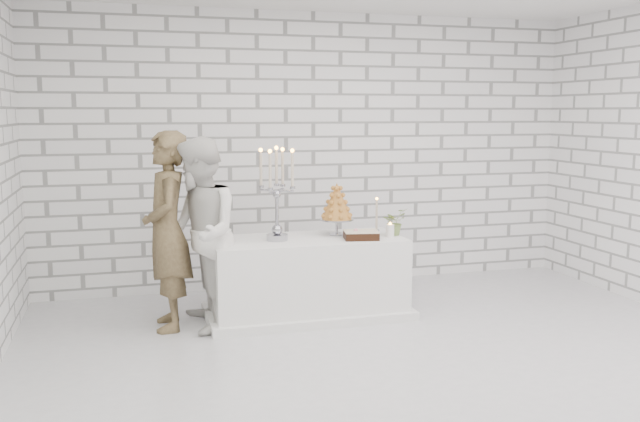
% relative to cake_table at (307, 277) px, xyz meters
% --- Properties ---
extents(ground, '(6.00, 5.00, 0.01)m').
position_rel_cake_table_xyz_m(ground, '(0.38, -1.31, -0.38)').
color(ground, silver).
rests_on(ground, ground).
extents(wall_back, '(6.00, 0.01, 3.00)m').
position_rel_cake_table_xyz_m(wall_back, '(0.38, 1.19, 1.12)').
color(wall_back, white).
rests_on(wall_back, ground).
extents(wall_front, '(6.00, 0.01, 3.00)m').
position_rel_cake_table_xyz_m(wall_front, '(0.38, -3.81, 1.12)').
color(wall_front, white).
rests_on(wall_front, ground).
extents(cake_table, '(1.80, 0.80, 0.75)m').
position_rel_cake_table_xyz_m(cake_table, '(0.00, 0.00, 0.00)').
color(cake_table, white).
rests_on(cake_table, ground).
extents(groom, '(0.43, 0.65, 1.77)m').
position_rel_cake_table_xyz_m(groom, '(-1.29, -0.02, 0.51)').
color(groom, brown).
rests_on(groom, ground).
extents(bride, '(0.68, 0.86, 1.72)m').
position_rel_cake_table_xyz_m(bride, '(-1.02, -0.15, 0.48)').
color(bride, white).
rests_on(bride, ground).
extents(candelabra, '(0.41, 0.41, 0.87)m').
position_rel_cake_table_xyz_m(candelabra, '(-0.30, -0.02, 0.81)').
color(candelabra, '#9F9FA9').
rests_on(candelabra, cake_table).
extents(croquembouche, '(0.34, 0.34, 0.51)m').
position_rel_cake_table_xyz_m(croquembouche, '(0.32, 0.09, 0.63)').
color(croquembouche, '#A56729').
rests_on(croquembouche, cake_table).
extents(chocolate_cake, '(0.35, 0.28, 0.08)m').
position_rel_cake_table_xyz_m(chocolate_cake, '(0.47, -0.18, 0.42)').
color(chocolate_cake, black).
rests_on(chocolate_cake, cake_table).
extents(pillar_candle, '(0.10, 0.10, 0.12)m').
position_rel_cake_table_xyz_m(pillar_candle, '(0.77, -0.15, 0.44)').
color(pillar_candle, white).
rests_on(pillar_candle, cake_table).
extents(extra_taper, '(0.08, 0.08, 0.32)m').
position_rel_cake_table_xyz_m(extra_taper, '(0.75, 0.17, 0.54)').
color(extra_taper, beige).
rests_on(extra_taper, cake_table).
extents(flowers, '(0.30, 0.28, 0.26)m').
position_rel_cake_table_xyz_m(flowers, '(0.85, -0.06, 0.50)').
color(flowers, '#436C2E').
rests_on(flowers, cake_table).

